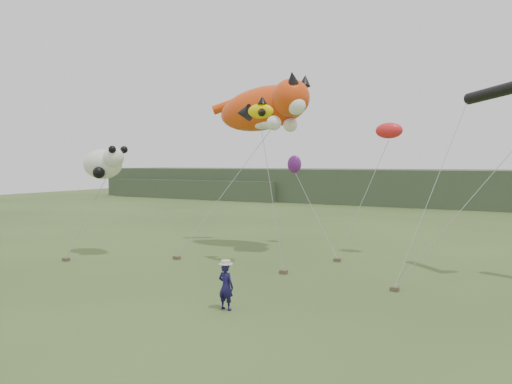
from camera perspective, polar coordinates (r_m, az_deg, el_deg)
ground at (r=18.10m, az=-3.43°, el=-12.07°), size 120.00×120.00×0.00m
headland at (r=60.79m, az=16.95°, el=0.51°), size 90.00×13.00×4.00m
festival_attendant at (r=16.61m, az=-3.47°, el=-10.72°), size 0.59×0.42×1.55m
sandbag_anchors at (r=23.01m, az=-1.46°, el=-8.50°), size 15.78×6.53×0.16m
cat_kite at (r=27.48m, az=1.51°, el=9.69°), size 6.96×3.72×3.18m
fish_kite at (r=23.19m, az=-0.21°, el=9.22°), size 2.07×1.40×1.07m
panda_kite at (r=26.87m, az=-16.96°, el=3.16°), size 2.72×1.76×1.69m
misc_kites at (r=27.34m, az=10.95°, el=5.45°), size 6.87×1.75×2.65m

